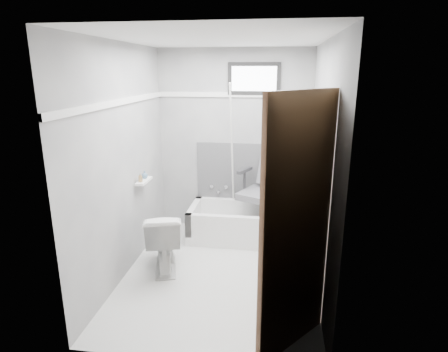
% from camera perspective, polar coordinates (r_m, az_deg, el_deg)
% --- Properties ---
extents(floor, '(2.60, 2.60, 0.00)m').
position_cam_1_polar(floor, '(4.19, -0.69, -14.60)').
color(floor, white).
rests_on(floor, ground).
extents(ceiling, '(2.60, 2.60, 0.00)m').
position_cam_1_polar(ceiling, '(3.62, -0.82, 20.22)').
color(ceiling, silver).
rests_on(ceiling, floor).
extents(wall_back, '(2.00, 0.02, 2.40)m').
position_cam_1_polar(wall_back, '(4.99, 1.53, 5.16)').
color(wall_back, slate).
rests_on(wall_back, floor).
extents(wall_front, '(2.00, 0.02, 2.40)m').
position_cam_1_polar(wall_front, '(2.51, -5.29, -5.77)').
color(wall_front, slate).
rests_on(wall_front, floor).
extents(wall_left, '(0.02, 2.60, 2.40)m').
position_cam_1_polar(wall_left, '(4.00, -15.06, 1.95)').
color(wall_left, slate).
rests_on(wall_left, floor).
extents(wall_right, '(0.02, 2.60, 2.40)m').
position_cam_1_polar(wall_right, '(3.72, 14.68, 0.92)').
color(wall_right, slate).
rests_on(wall_right, floor).
extents(bathtub, '(1.50, 0.70, 0.42)m').
position_cam_1_polar(bathtub, '(4.90, 3.64, -7.18)').
color(bathtub, white).
rests_on(bathtub, floor).
extents(office_chair, '(0.86, 0.86, 1.12)m').
position_cam_1_polar(office_chair, '(4.75, 6.11, -1.93)').
color(office_chair, '#5B5A5E').
rests_on(office_chair, bathtub).
extents(toilet, '(0.55, 0.76, 0.67)m').
position_cam_1_polar(toilet, '(4.20, -9.15, -9.64)').
color(toilet, white).
rests_on(toilet, floor).
extents(door, '(0.78, 0.78, 2.00)m').
position_cam_1_polar(door, '(2.59, 16.99, -10.63)').
color(door, '#502D1D').
rests_on(door, floor).
extents(window, '(0.66, 0.04, 0.40)m').
position_cam_1_polar(window, '(4.87, 4.60, 14.57)').
color(window, black).
rests_on(window, wall_back).
extents(backerboard, '(1.50, 0.02, 0.78)m').
position_cam_1_polar(backerboard, '(5.05, 4.30, 0.59)').
color(backerboard, '#4C4C4F').
rests_on(backerboard, wall_back).
extents(trim_back, '(2.00, 0.02, 0.06)m').
position_cam_1_polar(trim_back, '(4.90, 1.57, 12.28)').
color(trim_back, white).
rests_on(trim_back, wall_back).
extents(trim_left, '(0.02, 2.60, 0.06)m').
position_cam_1_polar(trim_left, '(3.90, -15.54, 10.82)').
color(trim_left, white).
rests_on(trim_left, wall_left).
extents(pole, '(0.02, 0.58, 1.88)m').
position_cam_1_polar(pole, '(4.79, 1.26, 2.87)').
color(pole, silver).
rests_on(pole, bathtub).
extents(shelf, '(0.10, 0.32, 0.02)m').
position_cam_1_polar(shelf, '(4.38, -12.10, -0.74)').
color(shelf, white).
rests_on(shelf, wall_left).
extents(soap_bottle_a, '(0.06, 0.06, 0.10)m').
position_cam_1_polar(soap_bottle_a, '(4.30, -12.64, -0.19)').
color(soap_bottle_a, '#9F7E4F').
rests_on(soap_bottle_a, shelf).
extents(soap_bottle_b, '(0.09, 0.09, 0.09)m').
position_cam_1_polar(soap_bottle_b, '(4.42, -12.01, 0.23)').
color(soap_bottle_b, slate).
rests_on(soap_bottle_b, shelf).
extents(faucet, '(0.26, 0.10, 0.16)m').
position_cam_1_polar(faucet, '(5.15, -0.78, -1.97)').
color(faucet, silver).
rests_on(faucet, wall_back).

